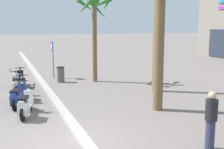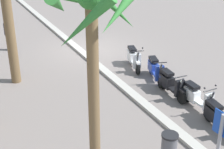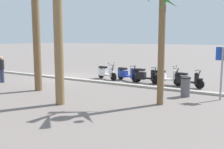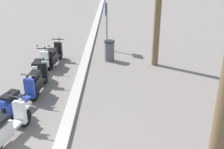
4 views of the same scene
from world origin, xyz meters
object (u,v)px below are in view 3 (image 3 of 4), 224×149
Objects in this scene: scooter_blue_mid_centre at (126,74)px; scooter_white_far_back at (106,72)px; pedestrian_strolling_near_curb at (2,69)px; litter_bin at (185,87)px; scooter_black_mid_front at (144,76)px; palm_tree_near_sign at (162,9)px; crossing_sign at (222,67)px; scooter_black_mid_rear at (187,80)px; scooter_white_last_in_row at (165,77)px.

scooter_blue_mid_centre is 1.49m from scooter_white_far_back.
litter_bin is at bearing -169.52° from pedestrian_strolling_near_curb.
scooter_black_mid_front is at bearing -37.03° from litter_bin.
scooter_blue_mid_centre is at bearing -30.13° from litter_bin.
palm_tree_near_sign is 4.05m from litter_bin.
crossing_sign reaches higher than scooter_blue_mid_centre.
scooter_blue_mid_centre is (4.09, -0.30, 0.01)m from scooter_black_mid_rear.
palm_tree_near_sign reaches higher than scooter_black_mid_front.
litter_bin is (-0.53, -2.04, -3.46)m from palm_tree_near_sign.
pedestrian_strolling_near_curb is at bearing 10.48° from litter_bin.
pedestrian_strolling_near_curb is (10.44, 4.48, 0.44)m from scooter_black_mid_rear.
scooter_black_mid_front is at bearing -0.94° from scooter_black_mid_rear.
scooter_black_mid_front is (2.67, -0.04, 0.02)m from scooter_black_mid_rear.
scooter_white_far_back is 1.05× the size of pedestrian_strolling_near_curb.
scooter_black_mid_rear is at bearing 169.51° from scooter_white_last_in_row.
scooter_black_mid_rear is 2.67m from scooter_black_mid_front.
scooter_blue_mid_centre reaches higher than litter_bin.
crossing_sign is (-6.26, 2.54, 1.06)m from scooter_blue_mid_centre.
scooter_white_far_back reaches higher than scooter_black_mid_front.
scooter_black_mid_rear is 5.57m from scooter_white_far_back.
scooter_black_mid_rear is 1.41m from scooter_white_last_in_row.
scooter_black_mid_front is at bearing 178.64° from scooter_white_far_back.
litter_bin is at bearing 104.19° from scooter_black_mid_rear.
scooter_black_mid_front is 1.90× the size of litter_bin.
crossing_sign is at bearing 163.09° from scooter_white_far_back.
palm_tree_near_sign reaches higher than pedestrian_strolling_near_curb.
scooter_black_mid_rear and scooter_blue_mid_centre have the same top height.
scooter_white_far_back is (4.18, 0.14, 0.01)m from scooter_white_last_in_row.
litter_bin is (-4.71, 2.73, 0.04)m from scooter_blue_mid_centre.
palm_tree_near_sign is at bearing -179.98° from pedestrian_strolling_near_curb.
crossing_sign reaches higher than litter_bin.
scooter_white_last_in_row is at bearing -53.31° from litter_bin.
scooter_blue_mid_centre is 1.90× the size of litter_bin.
crossing_sign is (-7.74, 2.35, 1.04)m from scooter_white_far_back.
scooter_blue_mid_centre is at bearing -48.78° from palm_tree_near_sign.
scooter_white_far_back is (2.91, -0.07, -0.01)m from scooter_black_mid_front.
palm_tree_near_sign is at bearing 131.22° from scooter_blue_mid_centre.
pedestrian_strolling_near_curb is 11.25m from litter_bin.
litter_bin is at bearing 7.09° from crossing_sign.
scooter_white_far_back is at bearing -16.91° from crossing_sign.
scooter_black_mid_rear is 5.68m from palm_tree_near_sign.
scooter_blue_mid_centre is (1.43, -0.26, -0.02)m from scooter_black_mid_front.
scooter_blue_mid_centre is at bearing -0.92° from scooter_white_last_in_row.
scooter_blue_mid_centre is 0.35× the size of palm_tree_near_sign.
pedestrian_strolling_near_curb reaches higher than scooter_white_far_back.
pedestrian_strolling_near_curb is (9.05, 4.73, 0.43)m from scooter_white_last_in_row.
crossing_sign is 1.87m from litter_bin.
palm_tree_near_sign is at bearing 107.32° from scooter_white_last_in_row.
scooter_white_far_back is (5.57, -0.11, 0.02)m from scooter_black_mid_rear.
crossing_sign is at bearing 144.91° from scooter_white_last_in_row.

